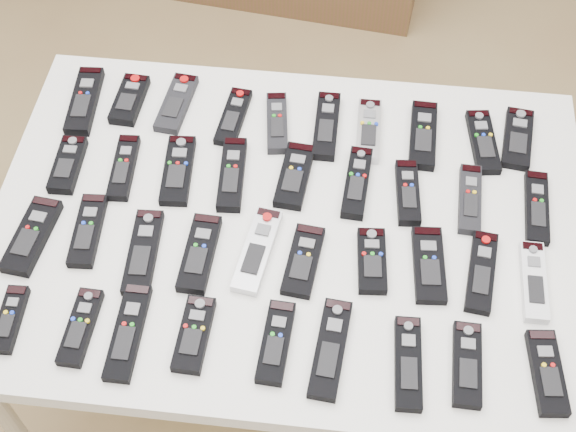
# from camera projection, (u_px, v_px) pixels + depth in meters

# --- Properties ---
(ground) EXTENTS (4.00, 4.00, 0.00)m
(ground) POSITION_uv_depth(u_px,v_px,m) (264.00, 373.00, 2.32)
(ground) COLOR #98774D
(ground) RESTS_ON ground
(table) EXTENTS (1.25, 0.88, 0.78)m
(table) POSITION_uv_depth(u_px,v_px,m) (288.00, 237.00, 1.72)
(table) COLOR white
(table) RESTS_ON ground
(remote_0) EXTENTS (0.07, 0.20, 0.02)m
(remote_0) POSITION_uv_depth(u_px,v_px,m) (85.00, 101.00, 1.86)
(remote_0) COLOR black
(remote_0) RESTS_ON table
(remote_1) EXTENTS (0.07, 0.15, 0.02)m
(remote_1) POSITION_uv_depth(u_px,v_px,m) (130.00, 100.00, 1.87)
(remote_1) COLOR black
(remote_1) RESTS_ON table
(remote_2) EXTENTS (0.07, 0.18, 0.02)m
(remote_2) POSITION_uv_depth(u_px,v_px,m) (176.00, 103.00, 1.86)
(remote_2) COLOR black
(remote_2) RESTS_ON table
(remote_3) EXTENTS (0.07, 0.17, 0.02)m
(remote_3) POSITION_uv_depth(u_px,v_px,m) (233.00, 117.00, 1.84)
(remote_3) COLOR black
(remote_3) RESTS_ON table
(remote_4) EXTENTS (0.07, 0.18, 0.02)m
(remote_4) POSITION_uv_depth(u_px,v_px,m) (277.00, 123.00, 1.82)
(remote_4) COLOR black
(remote_4) RESTS_ON table
(remote_5) EXTENTS (0.05, 0.19, 0.02)m
(remote_5) POSITION_uv_depth(u_px,v_px,m) (326.00, 126.00, 1.82)
(remote_5) COLOR black
(remote_5) RESTS_ON table
(remote_6) EXTENTS (0.05, 0.18, 0.02)m
(remote_6) POSITION_uv_depth(u_px,v_px,m) (369.00, 131.00, 1.81)
(remote_6) COLOR #B7B7BC
(remote_6) RESTS_ON table
(remote_7) EXTENTS (0.06, 0.19, 0.02)m
(remote_7) POSITION_uv_depth(u_px,v_px,m) (423.00, 135.00, 1.80)
(remote_7) COLOR black
(remote_7) RESTS_ON table
(remote_8) EXTENTS (0.08, 0.18, 0.02)m
(remote_8) POSITION_uv_depth(u_px,v_px,m) (483.00, 142.00, 1.79)
(remote_8) COLOR black
(remote_8) RESTS_ON table
(remote_9) EXTENTS (0.08, 0.18, 0.02)m
(remote_9) POSITION_uv_depth(u_px,v_px,m) (518.00, 139.00, 1.80)
(remote_9) COLOR black
(remote_9) RESTS_ON table
(remote_10) EXTENTS (0.06, 0.15, 0.02)m
(remote_10) POSITION_uv_depth(u_px,v_px,m) (68.00, 165.00, 1.75)
(remote_10) COLOR black
(remote_10) RESTS_ON table
(remote_11) EXTENTS (0.06, 0.17, 0.02)m
(remote_11) POSITION_uv_depth(u_px,v_px,m) (124.00, 168.00, 1.75)
(remote_11) COLOR black
(remote_11) RESTS_ON table
(remote_12) EXTENTS (0.07, 0.19, 0.02)m
(remote_12) POSITION_uv_depth(u_px,v_px,m) (178.00, 170.00, 1.74)
(remote_12) COLOR black
(remote_12) RESTS_ON table
(remote_13) EXTENTS (0.06, 0.19, 0.02)m
(remote_13) POSITION_uv_depth(u_px,v_px,m) (232.00, 174.00, 1.73)
(remote_13) COLOR black
(remote_13) RESTS_ON table
(remote_14) EXTENTS (0.08, 0.18, 0.02)m
(remote_14) POSITION_uv_depth(u_px,v_px,m) (294.00, 176.00, 1.73)
(remote_14) COLOR black
(remote_14) RESTS_ON table
(remote_15) EXTENTS (0.06, 0.19, 0.02)m
(remote_15) POSITION_uv_depth(u_px,v_px,m) (357.00, 183.00, 1.72)
(remote_15) COLOR black
(remote_15) RESTS_ON table
(remote_16) EXTENTS (0.06, 0.17, 0.02)m
(remote_16) POSITION_uv_depth(u_px,v_px,m) (408.00, 193.00, 1.70)
(remote_16) COLOR black
(remote_16) RESTS_ON table
(remote_17) EXTENTS (0.05, 0.18, 0.02)m
(remote_17) POSITION_uv_depth(u_px,v_px,m) (470.00, 199.00, 1.70)
(remote_17) COLOR black
(remote_17) RESTS_ON table
(remote_18) EXTENTS (0.05, 0.19, 0.02)m
(remote_18) POSITION_uv_depth(u_px,v_px,m) (537.00, 207.00, 1.68)
(remote_18) COLOR black
(remote_18) RESTS_ON table
(remote_19) EXTENTS (0.08, 0.19, 0.02)m
(remote_19) POSITION_uv_depth(u_px,v_px,m) (32.00, 236.00, 1.64)
(remote_19) COLOR black
(remote_19) RESTS_ON table
(remote_20) EXTENTS (0.06, 0.18, 0.02)m
(remote_20) POSITION_uv_depth(u_px,v_px,m) (88.00, 231.00, 1.65)
(remote_20) COLOR black
(remote_20) RESTS_ON table
(remote_21) EXTENTS (0.07, 0.20, 0.02)m
(remote_21) POSITION_uv_depth(u_px,v_px,m) (143.00, 252.00, 1.62)
(remote_21) COLOR black
(remote_21) RESTS_ON table
(remote_22) EXTENTS (0.06, 0.18, 0.02)m
(remote_22) POSITION_uv_depth(u_px,v_px,m) (199.00, 253.00, 1.61)
(remote_22) COLOR black
(remote_22) RESTS_ON table
(remote_23) EXTENTS (0.08, 0.21, 0.02)m
(remote_23) POSITION_uv_depth(u_px,v_px,m) (257.00, 250.00, 1.62)
(remote_23) COLOR #B7B7BC
(remote_23) RESTS_ON table
(remote_24) EXTENTS (0.08, 0.17, 0.02)m
(remote_24) POSITION_uv_depth(u_px,v_px,m) (303.00, 261.00, 1.61)
(remote_24) COLOR black
(remote_24) RESTS_ON table
(remote_25) EXTENTS (0.07, 0.15, 0.02)m
(remote_25) POSITION_uv_depth(u_px,v_px,m) (372.00, 261.00, 1.60)
(remote_25) COLOR black
(remote_25) RESTS_ON table
(remote_26) EXTENTS (0.07, 0.18, 0.02)m
(remote_26) POSITION_uv_depth(u_px,v_px,m) (429.00, 265.00, 1.60)
(remote_26) COLOR black
(remote_26) RESTS_ON table
(remote_27) EXTENTS (0.07, 0.19, 0.02)m
(remote_27) POSITION_uv_depth(u_px,v_px,m) (481.00, 272.00, 1.59)
(remote_27) COLOR black
(remote_27) RESTS_ON table
(remote_28) EXTENTS (0.05, 0.18, 0.02)m
(remote_28) POSITION_uv_depth(u_px,v_px,m) (534.00, 282.00, 1.58)
(remote_28) COLOR silver
(remote_28) RESTS_ON table
(remote_29) EXTENTS (0.05, 0.14, 0.02)m
(remote_29) POSITION_uv_depth(u_px,v_px,m) (10.00, 319.00, 1.53)
(remote_29) COLOR black
(remote_29) RESTS_ON table
(remote_30) EXTENTS (0.05, 0.16, 0.02)m
(remote_30) POSITION_uv_depth(u_px,v_px,m) (81.00, 327.00, 1.52)
(remote_30) COLOR black
(remote_30) RESTS_ON table
(remote_31) EXTENTS (0.05, 0.20, 0.02)m
(remote_31) POSITION_uv_depth(u_px,v_px,m) (128.00, 332.00, 1.51)
(remote_31) COLOR black
(remote_31) RESTS_ON table
(remote_32) EXTENTS (0.06, 0.16, 0.02)m
(remote_32) POSITION_uv_depth(u_px,v_px,m) (194.00, 334.00, 1.51)
(remote_32) COLOR black
(remote_32) RESTS_ON table
(remote_33) EXTENTS (0.06, 0.17, 0.02)m
(remote_33) POSITION_uv_depth(u_px,v_px,m) (276.00, 342.00, 1.50)
(remote_33) COLOR black
(remote_33) RESTS_ON table
(remote_34) EXTENTS (0.07, 0.21, 0.02)m
(remote_34) POSITION_uv_depth(u_px,v_px,m) (330.00, 349.00, 1.49)
(remote_34) COLOR black
(remote_34) RESTS_ON table
(remote_35) EXTENTS (0.06, 0.19, 0.02)m
(remote_35) POSITION_uv_depth(u_px,v_px,m) (408.00, 363.00, 1.47)
(remote_35) COLOR black
(remote_35) RESTS_ON table
(remote_36) EXTENTS (0.05, 0.17, 0.02)m
(remote_36) POSITION_uv_depth(u_px,v_px,m) (467.00, 365.00, 1.47)
(remote_36) COLOR black
(remote_36) RESTS_ON table
(remote_37) EXTENTS (0.07, 0.17, 0.02)m
(remote_37) POSITION_uv_depth(u_px,v_px,m) (547.00, 373.00, 1.46)
(remote_37) COLOR black
(remote_37) RESTS_ON table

